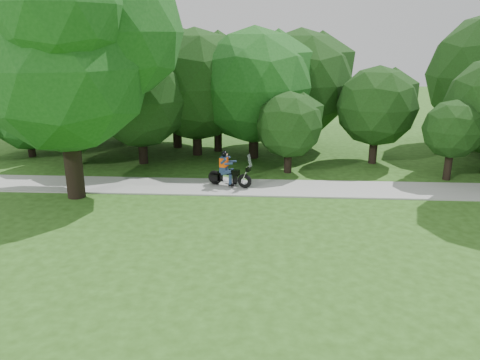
{
  "coord_description": "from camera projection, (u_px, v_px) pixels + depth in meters",
  "views": [
    {
      "loc": [
        -3.05,
        -10.47,
        6.07
      ],
      "look_at": [
        -3.95,
        4.67,
        1.38
      ],
      "focal_mm": 35.0,
      "sensor_mm": 36.0,
      "label": 1
    }
  ],
  "objects": [
    {
      "name": "big_tree_west",
      "position": [
        64.0,
        45.0,
        17.04
      ],
      "size": [
        8.64,
        6.56,
        9.96
      ],
      "color": "black",
      "rests_on": "ground"
    },
    {
      "name": "touring_motorcycle",
      "position": [
        227.0,
        173.0,
        19.4
      ],
      "size": [
        1.9,
        1.03,
        1.49
      ],
      "rotation": [
        0.0,
        0.0,
        -0.32
      ],
      "color": "black",
      "rests_on": "walkway"
    },
    {
      "name": "ground",
      "position": [
        387.0,
        291.0,
        11.61
      ],
      "size": [
        100.0,
        100.0,
        0.0
      ],
      "primitive_type": "plane",
      "color": "#294C15",
      "rests_on": "ground"
    },
    {
      "name": "tree_line",
      "position": [
        333.0,
        86.0,
        24.43
      ],
      "size": [
        39.89,
        11.96,
        7.41
      ],
      "color": "black",
      "rests_on": "ground"
    },
    {
      "name": "walkway",
      "position": [
        341.0,
        189.0,
        19.23
      ],
      "size": [
        60.0,
        2.2,
        0.06
      ],
      "primitive_type": "cube",
      "color": "#A0A09B",
      "rests_on": "ground"
    }
  ]
}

